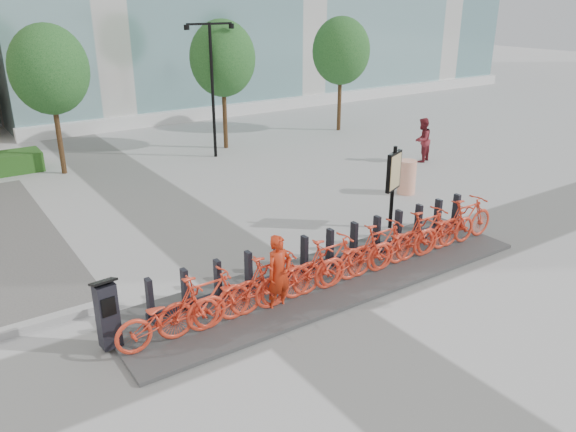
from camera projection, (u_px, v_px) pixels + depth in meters
ground at (289, 302)px, 11.50m from camera, size 120.00×120.00×0.00m
tree_1 at (49, 70)px, 18.66m from camera, size 2.60×2.60×5.10m
tree_2 at (222, 59)px, 22.06m from camera, size 2.60×2.60×5.10m
tree_3 at (341, 51)px, 25.20m from camera, size 2.60×2.60×5.10m
streetlamp at (212, 75)px, 20.93m from camera, size 2.00×0.20×5.00m
dock_pad at (330, 278)px, 12.39m from camera, size 9.60×2.40×0.08m
dock_rail_posts at (332, 247)px, 12.81m from camera, size 8.74×0.50×0.85m
bike_0 at (168, 316)px, 9.88m from camera, size 1.97×0.69×1.03m
bike_1 at (205, 301)px, 10.24m from camera, size 1.91×0.54×1.15m
bike_2 at (240, 293)px, 10.63m from camera, size 1.97×0.69×1.03m
bike_3 at (272, 281)px, 10.99m from camera, size 1.91×0.54×1.15m
bike_4 at (301, 274)px, 11.39m from camera, size 1.97×0.69×1.03m
bike_5 at (329, 262)px, 11.74m from camera, size 1.91×0.54×1.15m
bike_6 at (356, 257)px, 12.14m from camera, size 1.97×0.69×1.03m
bike_7 at (380, 247)px, 12.50m from camera, size 1.91×0.54×1.15m
bike_8 at (403, 242)px, 12.89m from camera, size 1.97×0.69×1.03m
bike_9 at (426, 232)px, 13.25m from camera, size 1.91×0.54×1.15m
bike_10 at (446, 228)px, 13.65m from camera, size 1.97×0.69×1.03m
bike_11 at (466, 220)px, 14.00m from camera, size 1.91×0.54×1.15m
kiosk at (107, 314)px, 9.71m from camera, size 0.44×0.38×1.34m
worker_red at (279, 274)px, 10.94m from camera, size 0.63×0.46×1.60m
pedestrian at (422, 140)px, 21.10m from camera, size 0.97×0.86×1.66m
construction_barrel at (407, 177)px, 17.73m from camera, size 0.74×0.74×1.08m
map_sign at (394, 175)px, 14.69m from camera, size 0.72×0.39×2.27m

